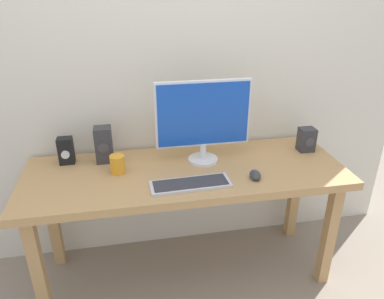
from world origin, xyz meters
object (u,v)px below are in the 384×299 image
at_px(desk, 186,183).
at_px(coffee_mug, 118,164).
at_px(speaker_left, 104,145).
at_px(keyboard_primary, 190,184).
at_px(audio_controller, 66,151).
at_px(monitor, 203,118).
at_px(mouse, 255,175).
at_px(speaker_right, 306,140).

bearing_deg(desk, coffee_mug, 174.97).
bearing_deg(speaker_left, coffee_mug, -64.89).
xyz_separation_m(keyboard_primary, audio_controller, (-0.65, 0.38, 0.07)).
bearing_deg(coffee_mug, desk, -5.03).
relative_size(keyboard_primary, coffee_mug, 4.08).
distance_m(speaker_left, coffee_mug, 0.18).
height_order(monitor, mouse, monitor).
height_order(monitor, speaker_right, monitor).
relative_size(audio_controller, coffee_mug, 1.51).
xyz_separation_m(keyboard_primary, speaker_left, (-0.44, 0.37, 0.10)).
xyz_separation_m(audio_controller, coffee_mug, (0.29, -0.17, -0.03)).
distance_m(speaker_right, speaker_left, 1.22).
bearing_deg(keyboard_primary, audio_controller, 149.54).
height_order(monitor, audio_controller, monitor).
xyz_separation_m(desk, keyboard_primary, (-0.01, -0.18, 0.09)).
relative_size(keyboard_primary, mouse, 4.28).
height_order(speaker_right, coffee_mug, speaker_right).
bearing_deg(keyboard_primary, coffee_mug, 150.06).
distance_m(desk, monitor, 0.38).
bearing_deg(desk, keyboard_primary, -92.12).
height_order(speaker_right, audio_controller, audio_controller).
relative_size(speaker_right, speaker_left, 0.69).
relative_size(speaker_left, audio_controller, 1.36).
bearing_deg(monitor, speaker_right, 1.02).
height_order(mouse, speaker_right, speaker_right).
relative_size(monitor, audio_controller, 3.46).
xyz_separation_m(monitor, speaker_left, (-0.56, 0.09, -0.16)).
xyz_separation_m(mouse, audio_controller, (-1.01, 0.37, 0.06)).
relative_size(desk, monitor, 3.32).
height_order(mouse, coffee_mug, coffee_mug).
bearing_deg(desk, monitor, 39.64).
bearing_deg(speaker_right, speaker_left, 176.28).
distance_m(keyboard_primary, coffee_mug, 0.42).
xyz_separation_m(keyboard_primary, mouse, (0.35, 0.01, 0.01)).
relative_size(keyboard_primary, speaker_left, 1.98).
bearing_deg(keyboard_primary, speaker_left, 140.13).
xyz_separation_m(desk, coffee_mug, (-0.37, 0.03, 0.14)).
height_order(monitor, keyboard_primary, monitor).
xyz_separation_m(desk, speaker_left, (-0.44, 0.19, 0.19)).
xyz_separation_m(monitor, mouse, (0.23, -0.26, -0.24)).
bearing_deg(mouse, coffee_mug, 174.89).
bearing_deg(mouse, keyboard_primary, -167.64).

